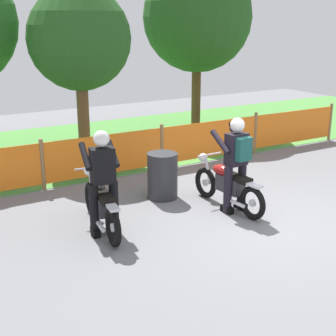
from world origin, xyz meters
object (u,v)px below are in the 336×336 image
Objects in this scene: spare_drum at (162,176)px; rider_lead at (236,160)px; motorcycle_lead at (227,185)px; rider_trailing at (103,179)px; motorcycle_trailing at (101,204)px.

rider_lead is at bearing -58.47° from spare_drum.
motorcycle_lead is 1.11× the size of rider_lead.
rider_trailing is at bearing 79.57° from rider_lead.
rider_trailing is 1.92× the size of spare_drum.
rider_lead is at bearing -89.51° from rider_trailing.
rider_lead reaches higher than spare_drum.
motorcycle_trailing is 1.76m from spare_drum.
motorcycle_trailing is at bearing -154.42° from spare_drum.
motorcycle_lead is 0.56m from rider_lead.
rider_lead is (0.01, -0.20, 0.52)m from motorcycle_lead.
motorcycle_trailing is (-2.34, 0.28, 0.01)m from motorcycle_lead.
rider_lead is at bearing -93.92° from motorcycle_trailing.
motorcycle_trailing is 1.13× the size of rider_trailing.
spare_drum is at bearing -51.95° from rider_trailing.
motorcycle_trailing is 1.13× the size of rider_lead.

